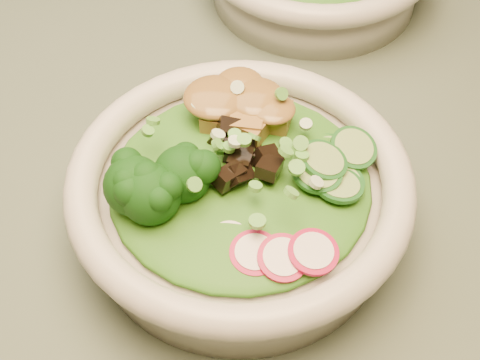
# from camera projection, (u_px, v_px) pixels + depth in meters

# --- Properties ---
(dining_table) EXTENTS (1.20, 0.80, 0.75)m
(dining_table) POSITION_uv_depth(u_px,v_px,m) (315.00, 271.00, 0.62)
(dining_table) COLOR black
(dining_table) RESTS_ON ground
(salad_bowl) EXTENTS (0.24, 0.24, 0.07)m
(salad_bowl) POSITION_uv_depth(u_px,v_px,m) (240.00, 197.00, 0.48)
(salad_bowl) COLOR beige
(salad_bowl) RESTS_ON dining_table
(lettuce_bed) EXTENTS (0.19, 0.19, 0.02)m
(lettuce_bed) POSITION_uv_depth(u_px,v_px,m) (240.00, 179.00, 0.47)
(lettuce_bed) COLOR #175D13
(lettuce_bed) RESTS_ON salad_bowl
(broccoli_florets) EXTENTS (0.08, 0.07, 0.04)m
(broccoli_florets) POSITION_uv_depth(u_px,v_px,m) (157.00, 176.00, 0.45)
(broccoli_florets) COLOR black
(broccoli_florets) RESTS_ON salad_bowl
(radish_slices) EXTENTS (0.10, 0.05, 0.02)m
(radish_slices) POSITION_uv_depth(u_px,v_px,m) (256.00, 247.00, 0.43)
(radish_slices) COLOR #A30C35
(radish_slices) RESTS_ON salad_bowl
(cucumber_slices) EXTENTS (0.07, 0.07, 0.03)m
(cucumber_slices) POSITION_uv_depth(u_px,v_px,m) (325.00, 163.00, 0.46)
(cucumber_slices) COLOR #8FB061
(cucumber_slices) RESTS_ON salad_bowl
(mushroom_heap) EXTENTS (0.07, 0.07, 0.04)m
(mushroom_heap) POSITION_uv_depth(u_px,v_px,m) (238.00, 156.00, 0.46)
(mushroom_heap) COLOR black
(mushroom_heap) RESTS_ON salad_bowl
(tofu_cubes) EXTENTS (0.09, 0.07, 0.03)m
(tofu_cubes) POSITION_uv_depth(u_px,v_px,m) (232.00, 111.00, 0.49)
(tofu_cubes) COLOR olive
(tofu_cubes) RESTS_ON salad_bowl
(peanut_sauce) EXTENTS (0.06, 0.05, 0.01)m
(peanut_sauce) POSITION_uv_depth(u_px,v_px,m) (232.00, 100.00, 0.49)
(peanut_sauce) COLOR brown
(peanut_sauce) RESTS_ON tofu_cubes
(scallion_garnish) EXTENTS (0.17, 0.17, 0.02)m
(scallion_garnish) POSITION_uv_depth(u_px,v_px,m) (240.00, 159.00, 0.45)
(scallion_garnish) COLOR #549E38
(scallion_garnish) RESTS_ON salad_bowl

